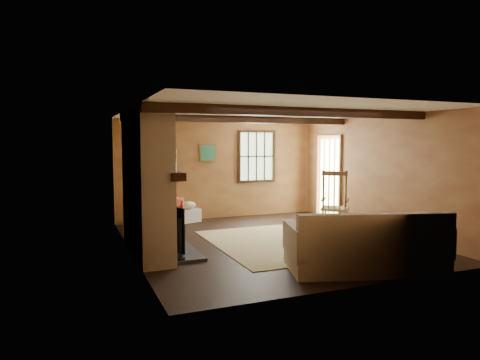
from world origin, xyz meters
name	(u,v)px	position (x,y,z in m)	size (l,w,h in m)	color
ground	(268,241)	(0.00, 0.00, 0.00)	(5.50, 5.50, 0.00)	black
room_envelope	(273,154)	(0.22, 0.26, 1.63)	(5.02, 5.52, 2.44)	olive
fireplace	(147,187)	(-2.23, 0.00, 1.10)	(1.02, 2.30, 2.40)	brown
rug	(282,242)	(0.20, -0.20, 0.00)	(2.50, 3.00, 0.01)	tan
rocking_chair	(335,207)	(1.59, 0.13, 0.55)	(0.98, 1.03, 1.30)	tan
sofa	(366,249)	(0.50, -2.22, 0.32)	(2.40, 1.57, 0.90)	beige
firewood_pile	(144,219)	(-1.88, 2.50, 0.12)	(0.65, 0.12, 0.24)	brown
laundry_basket	(188,215)	(-0.87, 2.47, 0.15)	(0.50, 0.38, 0.30)	silver
basket_pillow	(188,205)	(-0.87, 2.47, 0.39)	(0.37, 0.29, 0.18)	beige
armchair	(159,212)	(-1.64, 1.96, 0.35)	(0.74, 0.76, 0.69)	#BF6026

